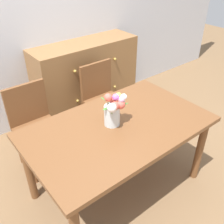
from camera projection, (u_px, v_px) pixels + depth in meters
ground_plane at (118, 186)px, 2.57m from camera, size 12.00×12.00×0.00m
back_wall at (27, 11)px, 2.84m from camera, size 7.00×0.10×2.80m
dining_table at (118, 134)px, 2.21m from camera, size 1.56×0.95×0.75m
chair_left at (34, 122)px, 2.59m from camera, size 0.42×0.42×0.90m
chair_right at (102, 96)px, 3.04m from camera, size 0.42×0.42×0.90m
dresser at (87, 79)px, 3.45m from camera, size 1.40×0.47×1.00m
flower_vase at (114, 109)px, 2.08m from camera, size 0.23×0.23×0.29m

